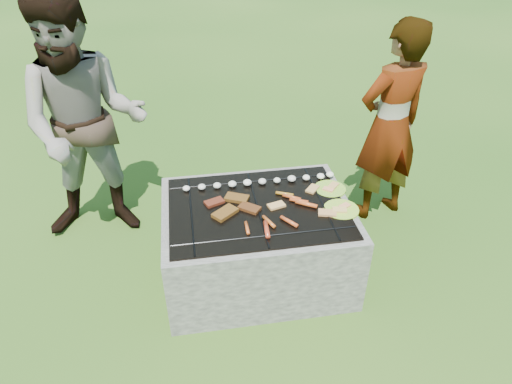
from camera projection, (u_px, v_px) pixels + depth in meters
The scene contains 10 objects.
lawn at pixel (257, 272), 3.47m from camera, with size 60.00×60.00×0.00m, color #204912.
fire_pit at pixel (257, 243), 3.31m from camera, with size 1.30×1.00×0.62m.
mushrooms at pixel (263, 181), 3.36m from camera, with size 1.13×0.07×0.04m.
pork_slabs at pixel (232, 206), 3.11m from camera, with size 0.39×0.33×0.03m.
sausages at pixel (283, 213), 3.05m from camera, with size 0.52×0.50×0.03m.
bread_on_grate at pixel (306, 203), 3.15m from camera, with size 0.45×0.41×0.02m.
plate_far at pixel (330, 189), 3.31m from camera, with size 0.28×0.28×0.03m.
plate_near at pixel (341, 209), 3.10m from camera, with size 0.31×0.31×0.03m.
cook at pixel (390, 126), 3.65m from camera, with size 0.61×0.40×1.69m, color #A99D8D.
bystander at pixel (86, 125), 3.39m from camera, with size 0.93×0.73×1.92m, color gray.
Camera 1 is at (-0.42, -2.50, 2.44)m, focal length 32.00 mm.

